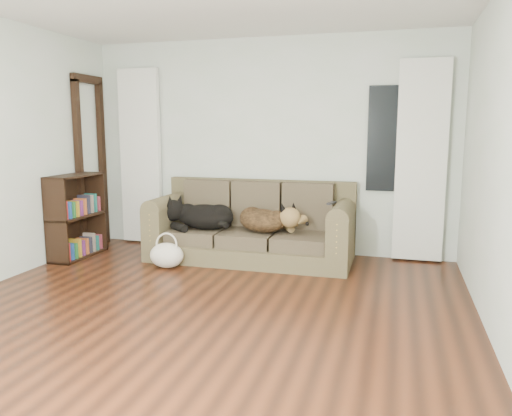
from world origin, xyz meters
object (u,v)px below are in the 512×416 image
(dog_shepherd, at_px, (265,220))
(tote_bag, at_px, (167,253))
(bookshelf, at_px, (77,215))
(dog_black_lab, at_px, (202,218))
(sofa, at_px, (251,222))

(dog_shepherd, relative_size, tote_bag, 1.71)
(bookshelf, bearing_deg, tote_bag, -8.80)
(dog_black_lab, height_order, tote_bag, dog_black_lab)
(sofa, relative_size, bookshelf, 2.37)
(sofa, distance_m, dog_shepherd, 0.20)
(sofa, height_order, dog_shepherd, sofa)
(dog_shepherd, height_order, tote_bag, dog_shepherd)
(tote_bag, xyz_separation_m, bookshelf, (-1.24, 0.16, 0.34))
(dog_shepherd, bearing_deg, dog_black_lab, 37.94)
(sofa, distance_m, tote_bag, 1.03)
(sofa, distance_m, dog_black_lab, 0.58)
(dog_black_lab, distance_m, tote_bag, 0.65)
(sofa, height_order, dog_black_lab, sofa)
(bookshelf, bearing_deg, dog_shepherd, 8.47)
(dog_black_lab, relative_size, bookshelf, 0.71)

